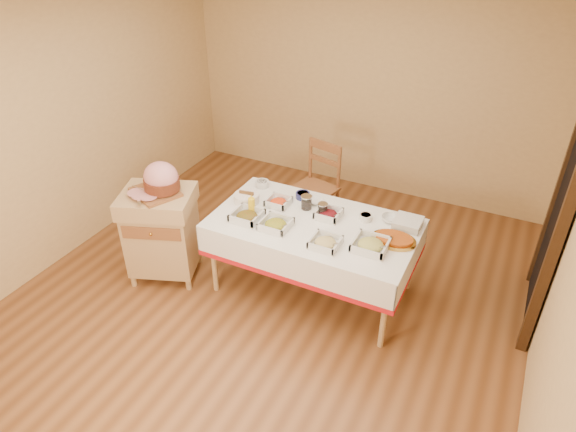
{
  "coord_description": "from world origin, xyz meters",
  "views": [
    {
      "loc": [
        1.78,
        -3.22,
        3.26
      ],
      "look_at": [
        0.09,
        0.2,
        0.83
      ],
      "focal_mm": 32.0,
      "sensor_mm": 36.0,
      "label": 1
    }
  ],
  "objects_px": {
    "plate_stack": "(408,223)",
    "brass_platter": "(394,240)",
    "preserve_jar_left": "(306,203)",
    "preserve_jar_right": "(323,210)",
    "bread_basket": "(247,198)",
    "mustard_bottle": "(252,205)",
    "dining_chair": "(316,187)",
    "butcher_cart": "(161,230)",
    "ham_on_board": "(160,180)",
    "dining_table": "(313,238)"
  },
  "relations": [
    {
      "from": "butcher_cart",
      "to": "preserve_jar_right",
      "type": "height_order",
      "value": "butcher_cart"
    },
    {
      "from": "brass_platter",
      "to": "dining_table",
      "type": "bearing_deg",
      "value": -177.68
    },
    {
      "from": "ham_on_board",
      "to": "bread_basket",
      "type": "distance_m",
      "value": 0.81
    },
    {
      "from": "dining_table",
      "to": "bread_basket",
      "type": "height_order",
      "value": "bread_basket"
    },
    {
      "from": "dining_chair",
      "to": "mustard_bottle",
      "type": "bearing_deg",
      "value": -97.86
    },
    {
      "from": "plate_stack",
      "to": "preserve_jar_right",
      "type": "bearing_deg",
      "value": -168.35
    },
    {
      "from": "dining_table",
      "to": "mustard_bottle",
      "type": "xyz_separation_m",
      "value": [
        -0.57,
        -0.11,
        0.25
      ]
    },
    {
      "from": "ham_on_board",
      "to": "bread_basket",
      "type": "xyz_separation_m",
      "value": [
        0.63,
        0.43,
        -0.25
      ]
    },
    {
      "from": "ham_on_board",
      "to": "brass_platter",
      "type": "height_order",
      "value": "ham_on_board"
    },
    {
      "from": "bread_basket",
      "to": "dining_table",
      "type": "bearing_deg",
      "value": -3.71
    },
    {
      "from": "butcher_cart",
      "to": "ham_on_board",
      "type": "height_order",
      "value": "ham_on_board"
    },
    {
      "from": "dining_chair",
      "to": "brass_platter",
      "type": "relative_size",
      "value": 2.64
    },
    {
      "from": "preserve_jar_right",
      "to": "bread_basket",
      "type": "height_order",
      "value": "preserve_jar_right"
    },
    {
      "from": "preserve_jar_right",
      "to": "bread_basket",
      "type": "bearing_deg",
      "value": -171.37
    },
    {
      "from": "brass_platter",
      "to": "dining_chair",
      "type": "bearing_deg",
      "value": 139.05
    },
    {
      "from": "butcher_cart",
      "to": "brass_platter",
      "type": "bearing_deg",
      "value": 12.09
    },
    {
      "from": "dining_table",
      "to": "brass_platter",
      "type": "xyz_separation_m",
      "value": [
        0.72,
        0.03,
        0.18
      ]
    },
    {
      "from": "dining_table",
      "to": "bread_basket",
      "type": "distance_m",
      "value": 0.75
    },
    {
      "from": "dining_chair",
      "to": "mustard_bottle",
      "type": "relative_size",
      "value": 5.15
    },
    {
      "from": "preserve_jar_right",
      "to": "mustard_bottle",
      "type": "relative_size",
      "value": 0.6
    },
    {
      "from": "dining_chair",
      "to": "preserve_jar_right",
      "type": "relative_size",
      "value": 8.51
    },
    {
      "from": "ham_on_board",
      "to": "brass_platter",
      "type": "distance_m",
      "value": 2.13
    },
    {
      "from": "preserve_jar_left",
      "to": "preserve_jar_right",
      "type": "relative_size",
      "value": 1.14
    },
    {
      "from": "dining_table",
      "to": "mustard_bottle",
      "type": "relative_size",
      "value": 9.45
    },
    {
      "from": "dining_chair",
      "to": "preserve_jar_right",
      "type": "height_order",
      "value": "dining_chair"
    },
    {
      "from": "butcher_cart",
      "to": "ham_on_board",
      "type": "distance_m",
      "value": 0.53
    },
    {
      "from": "dining_table",
      "to": "preserve_jar_left",
      "type": "xyz_separation_m",
      "value": [
        -0.16,
        0.19,
        0.22
      ]
    },
    {
      "from": "dining_table",
      "to": "bread_basket",
      "type": "bearing_deg",
      "value": 176.29
    },
    {
      "from": "dining_table",
      "to": "mustard_bottle",
      "type": "bearing_deg",
      "value": -169.61
    },
    {
      "from": "ham_on_board",
      "to": "brass_platter",
      "type": "xyz_separation_m",
      "value": [
        2.07,
        0.42,
        -0.27
      ]
    },
    {
      "from": "mustard_bottle",
      "to": "dining_chair",
      "type": "bearing_deg",
      "value": 82.14
    },
    {
      "from": "dining_table",
      "to": "preserve_jar_right",
      "type": "xyz_separation_m",
      "value": [
        0.02,
        0.16,
        0.21
      ]
    },
    {
      "from": "ham_on_board",
      "to": "preserve_jar_left",
      "type": "bearing_deg",
      "value": 25.9
    },
    {
      "from": "preserve_jar_left",
      "to": "bread_basket",
      "type": "height_order",
      "value": "preserve_jar_left"
    },
    {
      "from": "preserve_jar_right",
      "to": "plate_stack",
      "type": "height_order",
      "value": "preserve_jar_right"
    },
    {
      "from": "dining_chair",
      "to": "ham_on_board",
      "type": "distance_m",
      "value": 1.77
    },
    {
      "from": "butcher_cart",
      "to": "preserve_jar_right",
      "type": "distance_m",
      "value": 1.55
    },
    {
      "from": "ham_on_board",
      "to": "brass_platter",
      "type": "bearing_deg",
      "value": 11.4
    },
    {
      "from": "preserve_jar_left",
      "to": "bread_basket",
      "type": "bearing_deg",
      "value": -165.59
    },
    {
      "from": "butcher_cart",
      "to": "preserve_jar_left",
      "type": "xyz_separation_m",
      "value": [
        1.23,
        0.61,
        0.3
      ]
    },
    {
      "from": "preserve_jar_left",
      "to": "bread_basket",
      "type": "distance_m",
      "value": 0.57
    },
    {
      "from": "ham_on_board",
      "to": "preserve_jar_left",
      "type": "height_order",
      "value": "ham_on_board"
    },
    {
      "from": "plate_stack",
      "to": "dining_chair",
      "type": "bearing_deg",
      "value": 149.08
    },
    {
      "from": "ham_on_board",
      "to": "plate_stack",
      "type": "distance_m",
      "value": 2.23
    },
    {
      "from": "ham_on_board",
      "to": "preserve_jar_right",
      "type": "distance_m",
      "value": 1.49
    },
    {
      "from": "preserve_jar_left",
      "to": "mustard_bottle",
      "type": "bearing_deg",
      "value": -144.56
    },
    {
      "from": "ham_on_board",
      "to": "preserve_jar_left",
      "type": "xyz_separation_m",
      "value": [
        1.19,
        0.58,
        -0.23
      ]
    },
    {
      "from": "plate_stack",
      "to": "brass_platter",
      "type": "relative_size",
      "value": 0.63
    },
    {
      "from": "ham_on_board",
      "to": "mustard_bottle",
      "type": "relative_size",
      "value": 2.36
    },
    {
      "from": "ham_on_board",
      "to": "bread_basket",
      "type": "relative_size",
      "value": 1.91
    }
  ]
}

